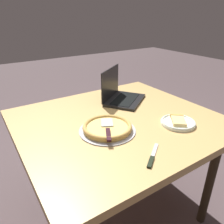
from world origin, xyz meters
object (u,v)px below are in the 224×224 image
Objects in this scene: laptop at (120,94)px; pizza_plate at (178,122)px; pizza_tray at (107,128)px; table_knife at (152,157)px; dining_table at (119,128)px.

pizza_plate is (-0.08, 0.51, -0.04)m from laptop.
pizza_tray is 1.88× the size of table_knife.
laptop is 0.74m from table_knife.
dining_table is 0.44m from table_knife.
pizza_tray is at bearing 45.88° from laptop.
table_knife is (-0.04, 0.33, -0.02)m from pizza_tray.
dining_table is at bearing -147.91° from pizza_tray.
laptop is at bearing -81.45° from pizza_plate.
pizza_tray is at bearing 32.09° from dining_table.
laptop reaches higher than dining_table.
dining_table is 0.34m from laptop.
laptop is 0.48m from pizza_tray.
laptop is 1.23× the size of pizza_tray.
pizza_plate is at bearing 157.75° from pizza_tray.
pizza_tray is (0.14, 0.09, 0.09)m from dining_table.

